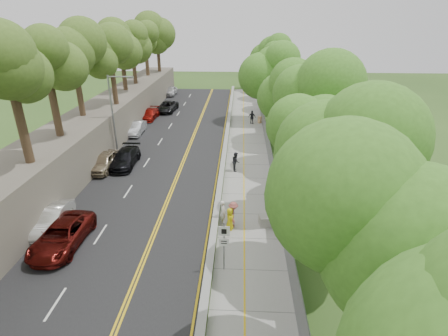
% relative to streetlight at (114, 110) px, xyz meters
% --- Properties ---
extents(ground, '(140.00, 140.00, 0.00)m').
position_rel_streetlight_xyz_m(ground, '(10.46, -14.00, -4.64)').
color(ground, '#33511E').
rests_on(ground, ground).
extents(road, '(11.20, 66.00, 0.04)m').
position_rel_streetlight_xyz_m(road, '(5.06, 1.00, -4.62)').
color(road, black).
rests_on(road, ground).
extents(sidewalk, '(4.20, 66.00, 0.05)m').
position_rel_streetlight_xyz_m(sidewalk, '(13.01, 1.00, -4.61)').
color(sidewalk, gray).
rests_on(sidewalk, ground).
extents(jersey_barrier, '(0.42, 66.00, 0.60)m').
position_rel_streetlight_xyz_m(jersey_barrier, '(10.71, 1.00, -4.34)').
color(jersey_barrier, '#82CC37').
rests_on(jersey_barrier, ground).
extents(rock_embankment, '(5.00, 66.00, 4.00)m').
position_rel_streetlight_xyz_m(rock_embankment, '(-3.04, 1.00, -2.64)').
color(rock_embankment, '#595147').
rests_on(rock_embankment, ground).
extents(chainlink_fence, '(0.04, 66.00, 2.00)m').
position_rel_streetlight_xyz_m(chainlink_fence, '(15.11, 1.00, -3.64)').
color(chainlink_fence, slate).
rests_on(chainlink_fence, ground).
extents(trees_embankment, '(6.40, 66.00, 13.00)m').
position_rel_streetlight_xyz_m(trees_embankment, '(-2.54, 1.00, 5.86)').
color(trees_embankment, '#507426').
rests_on(trees_embankment, rock_embankment).
extents(trees_fenceside, '(7.00, 66.00, 14.00)m').
position_rel_streetlight_xyz_m(trees_fenceside, '(17.46, 1.00, 2.36)').
color(trees_fenceside, '#4A8B28').
rests_on(trees_fenceside, ground).
extents(streetlight, '(2.52, 0.22, 8.00)m').
position_rel_streetlight_xyz_m(streetlight, '(0.00, 0.00, 0.00)').
color(streetlight, gray).
rests_on(streetlight, ground).
extents(signpost, '(0.62, 0.09, 3.10)m').
position_rel_streetlight_xyz_m(signpost, '(11.51, -17.02, -2.68)').
color(signpost, gray).
rests_on(signpost, sidewalk).
extents(construction_barrel, '(0.52, 0.52, 0.85)m').
position_rel_streetlight_xyz_m(construction_barrel, '(14.76, 12.00, -4.17)').
color(construction_barrel, '#D06C00').
rests_on(construction_barrel, sidewalk).
extents(concrete_block, '(1.20, 0.97, 0.73)m').
position_rel_streetlight_xyz_m(concrete_block, '(14.23, -12.39, -4.23)').
color(concrete_block, gray).
rests_on(concrete_block, sidewalk).
extents(car_1, '(1.83, 4.46, 1.44)m').
position_rel_streetlight_xyz_m(car_1, '(-0.14, -13.41, -3.88)').
color(car_1, silver).
rests_on(car_1, road).
extents(car_2, '(2.55, 5.36, 1.48)m').
position_rel_streetlight_xyz_m(car_2, '(1.46, -15.30, -3.86)').
color(car_2, '#4F0E0B').
rests_on(car_2, road).
extents(car_3, '(2.12, 5.08, 1.47)m').
position_rel_streetlight_xyz_m(car_3, '(1.46, -2.79, -3.87)').
color(car_3, black).
rests_on(car_3, road).
extents(car_4, '(2.25, 4.75, 1.57)m').
position_rel_streetlight_xyz_m(car_4, '(-0.14, -3.78, -3.82)').
color(car_4, tan).
rests_on(car_4, road).
extents(car_5, '(1.52, 4.33, 1.43)m').
position_rel_streetlight_xyz_m(car_5, '(-0.14, 6.64, -3.89)').
color(car_5, silver).
rests_on(car_5, road).
extents(car_6, '(2.78, 5.30, 1.42)m').
position_rel_streetlight_xyz_m(car_6, '(1.46, 17.17, -3.89)').
color(car_6, black).
rests_on(car_6, road).
extents(car_7, '(2.11, 4.72, 1.34)m').
position_rel_streetlight_xyz_m(car_7, '(-0.14, 13.01, -3.93)').
color(car_7, '#9D150E').
rests_on(car_7, road).
extents(car_8, '(1.92, 4.47, 1.51)m').
position_rel_streetlight_xyz_m(car_8, '(-0.14, 28.26, -3.85)').
color(car_8, silver).
rests_on(car_8, road).
extents(painter_0, '(0.67, 0.87, 1.58)m').
position_rel_streetlight_xyz_m(painter_0, '(11.70, -13.00, -3.80)').
color(painter_0, gold).
rests_on(painter_0, sidewalk).
extents(painter_1, '(0.48, 0.68, 1.77)m').
position_rel_streetlight_xyz_m(painter_1, '(11.21, -12.37, -3.70)').
color(painter_1, silver).
rests_on(painter_1, sidewalk).
extents(painter_2, '(0.75, 0.92, 1.76)m').
position_rel_streetlight_xyz_m(painter_2, '(11.91, -3.42, -3.71)').
color(painter_2, '#222327').
rests_on(painter_2, sidewalk).
extents(painter_3, '(0.73, 1.21, 1.83)m').
position_rel_streetlight_xyz_m(painter_3, '(11.91, -12.63, -3.68)').
color(painter_3, '#9B4E46').
rests_on(painter_3, sidewalk).
extents(person_far, '(1.11, 0.77, 1.75)m').
position_rel_streetlight_xyz_m(person_far, '(13.75, 11.45, -3.71)').
color(person_far, black).
rests_on(person_far, sidewalk).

